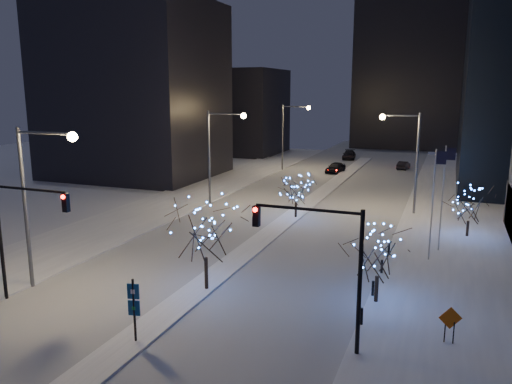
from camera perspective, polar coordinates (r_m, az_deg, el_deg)
The scene contains 25 objects.
ground at distance 27.48m, azimuth -11.89°, elevation -14.88°, with size 160.00×160.00×0.00m, color white.
road at distance 58.39m, azimuth 7.10°, elevation -0.49°, with size 20.00×130.00×0.02m, color #AFB4BF.
median at distance 53.65m, azimuth 5.78°, elevation -1.47°, with size 2.00×80.00×0.15m, color white.
east_sidewalk at distance 42.20m, azimuth 22.05°, elevation -5.89°, with size 10.00×90.00×0.15m, color white.
west_sidewalk at distance 50.52m, azimuth -12.90°, elevation -2.52°, with size 8.00×90.00×0.15m, color white.
filler_west_near at distance 73.48m, azimuth -13.69°, elevation 11.15°, with size 22.00×18.00×24.00m, color black.
filler_west_far at distance 98.89m, azimuth -2.54°, elevation 9.17°, with size 18.00×16.00×16.00m, color black.
horizon_block at distance 113.04m, azimuth 17.90°, elevation 15.54°, with size 24.00×14.00×42.00m, color black.
street_lamp_w_near at distance 32.43m, azimuth -23.77°, elevation 0.59°, with size 4.40×0.56×10.00m.
street_lamp_w_mid at distance 52.90m, azimuth -4.37°, elevation 5.43°, with size 4.40×0.56×10.00m.
street_lamp_w_far at distance 76.12m, azimuth 3.83°, elevation 7.31°, with size 4.40×0.56×10.00m.
street_lamp_east at distance 50.88m, azimuth 16.97°, elevation 4.67°, with size 3.90×0.56×10.00m.
traffic_signal_west at distance 31.09m, azimuth -25.45°, elevation -3.28°, with size 5.26×0.43×7.00m.
traffic_signal_east at distance 23.17m, azimuth 8.06°, elevation -7.08°, with size 5.26×0.43×7.00m.
flagpoles at distance 38.38m, azimuth 20.18°, elevation -0.15°, with size 1.35×2.60×8.00m.
bollards at distance 32.73m, azimuth 13.72°, elevation -9.39°, with size 0.16×12.16×0.90m.
car_near at distance 75.44m, azimuth 9.07°, elevation 2.78°, with size 1.86×4.62×1.58m, color black.
car_mid at distance 81.08m, azimuth 16.51°, elevation 2.94°, with size 1.33×3.81×1.25m, color black.
car_far at distance 90.79m, azimuth 10.59°, elevation 4.19°, with size 2.15×5.29×1.54m, color black.
holiday_tree_median_near at distance 30.21m, azimuth -5.81°, elevation -4.42°, with size 4.92×4.92×5.73m.
holiday_tree_median_far at distance 47.64m, azimuth 4.61°, elevation 0.25°, with size 4.34×4.34×4.16m.
holiday_tree_plaza_near at distance 29.30m, azimuth 13.79°, elevation -6.94°, with size 4.59×4.59×4.42m.
holiday_tree_plaza_far at distance 44.86m, azimuth 23.22°, elevation -1.38°, with size 4.74×4.74×4.29m.
wayfinding_sign at distance 25.22m, azimuth -13.78°, elevation -12.36°, with size 0.59×0.19×3.32m.
construction_sign at distance 26.35m, azimuth 21.30°, elevation -13.61°, with size 1.08×0.37×1.85m.
Camera 1 is at (13.81, -20.42, 12.12)m, focal length 35.00 mm.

